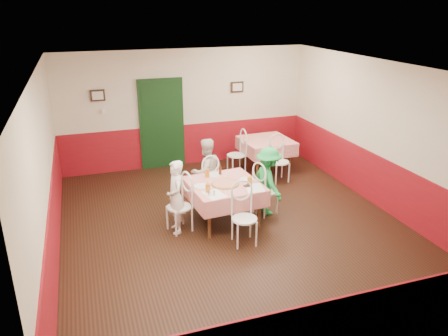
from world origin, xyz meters
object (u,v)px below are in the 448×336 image
object	(u,v)px
glass_a	(208,188)
glass_c	(207,173)
diner_right	(268,181)
wallet	(247,186)
chair_far	(207,182)
diner_left	(176,197)
diner_far	(206,171)
chair_second_b	(280,162)
chair_left	(179,207)
pizza	(225,184)
main_table	(224,203)
chair_second_a	(236,155)
second_table	(266,155)
chair_right	(265,192)
beer_bottle	(220,170)
chair_near	(244,219)
glass_b	(250,181)

from	to	relation	value
glass_a	glass_c	bearing A→B (deg)	74.56
diner_right	wallet	bearing A→B (deg)	117.12
chair_far	glass_c	xyz separation A→B (m)	(-0.13, -0.47, 0.39)
diner_left	diner_far	world-z (taller)	diner_far
chair_second_b	chair_left	bearing A→B (deg)	-152.59
pizza	diner_right	size ratio (longest dim) A/B	0.36
main_table	chair_left	bearing A→B (deg)	-175.24
wallet	glass_c	bearing A→B (deg)	125.66
pizza	chair_far	bearing A→B (deg)	94.55
chair_second_b	glass_c	bearing A→B (deg)	-154.14
wallet	chair_second_a	bearing A→B (deg)	69.34
second_table	glass_c	size ratio (longest dim) A/B	7.28
pizza	glass_a	bearing A→B (deg)	-149.84
pizza	chair_right	bearing A→B (deg)	8.89
diner_far	glass_a	bearing A→B (deg)	58.32
beer_bottle	wallet	world-z (taller)	beer_bottle
pizza	diner_far	bearing A→B (deg)	94.56
chair_left	diner_left	size ratio (longest dim) A/B	0.69
second_table	wallet	distance (m)	2.90
pizza	chair_near	bearing A→B (deg)	-84.99
chair_near	wallet	size ratio (longest dim) A/B	8.18
chair_left	wallet	bearing A→B (deg)	64.05
chair_far	chair_second_a	xyz separation A→B (m)	(1.12, 1.37, 0.00)
chair_second_b	glass_b	distance (m)	2.21
beer_bottle	chair_second_a	bearing A→B (deg)	61.40
pizza	glass_c	distance (m)	0.49
chair_left	chair_far	world-z (taller)	same
chair_second_b	pizza	distance (m)	2.38
glass_b	glass_c	distance (m)	0.84
chair_right	glass_c	distance (m)	1.16
chair_right	chair_second_a	xyz separation A→B (m)	(0.20, 2.14, 0.00)
second_table	pizza	bearing A→B (deg)	-128.22
chair_near	diner_right	size ratio (longest dim) A/B	0.69
glass_c	beer_bottle	xyz separation A→B (m)	(0.26, 0.03, 0.02)
chair_second_a	pizza	xyz separation A→B (m)	(-1.04, -2.28, 0.33)
main_table	diner_right	bearing A→B (deg)	4.76
beer_bottle	diner_right	distance (m)	0.92
chair_left	chair_near	bearing A→B (deg)	32.88
second_table	chair_second_a	size ratio (longest dim) A/B	1.24
main_table	pizza	bearing A→B (deg)	-88.42
beer_bottle	chair_right	bearing A→B (deg)	-23.12
chair_right	chair_far	bearing A→B (deg)	31.00
chair_left	diner_right	bearing A→B (deg)	77.88
chair_second_a	wallet	xyz separation A→B (m)	(-0.71, -2.48, 0.32)
chair_second_b	diner_far	world-z (taller)	diner_far
second_table	diner_far	size ratio (longest dim) A/B	0.84
chair_left	pizza	distance (m)	0.91
chair_second_b	glass_c	xyz separation A→B (m)	(-2.00, -1.09, 0.39)
diner_far	diner_right	world-z (taller)	diner_far
chair_near	diner_far	world-z (taller)	diner_far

